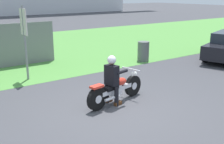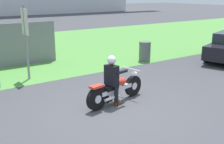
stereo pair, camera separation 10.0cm
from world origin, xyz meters
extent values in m
plane|color=#424247|center=(0.00, 0.00, 0.00)|extent=(120.00, 120.00, 0.00)
cube|color=#549342|center=(0.00, 9.28, 0.00)|extent=(60.00, 12.00, 0.01)
cylinder|color=black|center=(1.04, 0.54, 0.31)|extent=(0.64, 0.24, 0.63)
cylinder|color=silver|center=(1.04, 0.54, 0.31)|extent=(0.24, 0.18, 0.22)
cylinder|color=black|center=(-0.43, 0.24, 0.31)|extent=(0.64, 0.24, 0.63)
cylinder|color=silver|center=(-0.43, 0.24, 0.31)|extent=(0.24, 0.18, 0.22)
cube|color=silver|center=(0.31, 0.39, 0.39)|extent=(1.20, 0.38, 0.12)
cube|color=silver|center=(0.26, 0.38, 0.37)|extent=(0.36, 0.30, 0.28)
ellipsoid|color=red|center=(0.48, 0.43, 0.57)|extent=(0.48, 0.32, 0.22)
cube|color=black|center=(0.09, 0.35, 0.49)|extent=(0.48, 0.32, 0.10)
cube|color=red|center=(-0.43, 0.24, 0.66)|extent=(0.39, 0.27, 0.06)
cylinder|color=silver|center=(0.99, 0.53, 0.56)|extent=(0.26, 0.10, 0.53)
cylinder|color=silver|center=(0.94, 0.52, 0.85)|extent=(0.17, 0.65, 0.04)
sphere|color=white|center=(1.10, 0.55, 0.67)|extent=(0.16, 0.16, 0.16)
cylinder|color=silver|center=(0.04, 0.19, 0.25)|extent=(0.55, 0.19, 0.08)
cylinder|color=black|center=(0.10, 0.53, 0.28)|extent=(0.12, 0.12, 0.56)
cube|color=#593319|center=(0.15, 0.54, 0.05)|extent=(0.26, 0.15, 0.10)
cylinder|color=black|center=(0.17, 0.18, 0.28)|extent=(0.12, 0.12, 0.56)
cube|color=#593319|center=(0.23, 0.19, 0.05)|extent=(0.26, 0.15, 0.10)
cube|color=black|center=(0.13, 0.35, 0.84)|extent=(0.29, 0.42, 0.56)
cylinder|color=black|center=(0.31, 0.57, 0.92)|extent=(0.43, 0.17, 0.09)
cylinder|color=black|center=(0.38, 0.23, 0.92)|extent=(0.43, 0.17, 0.09)
sphere|color=#996B4C|center=(0.13, 0.35, 1.24)|extent=(0.20, 0.20, 0.20)
sphere|color=silver|center=(0.13, 0.35, 1.27)|extent=(0.24, 0.24, 0.24)
cylinder|color=#595E5B|center=(4.26, 3.73, 0.45)|extent=(0.52, 0.52, 0.89)
cylinder|color=gray|center=(-1.00, 4.00, 1.30)|extent=(0.08, 0.08, 2.60)
cube|color=silver|center=(-1.00, 4.00, 2.05)|extent=(0.04, 0.60, 0.90)
cylinder|color=black|center=(9.08, 2.84, 0.32)|extent=(0.67, 0.39, 0.64)
cylinder|color=black|center=(6.42, 1.96, 0.32)|extent=(0.67, 0.39, 0.64)
camera|label=1|loc=(-4.06, -5.61, 3.01)|focal=44.71mm
camera|label=2|loc=(-3.98, -5.67, 3.01)|focal=44.71mm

